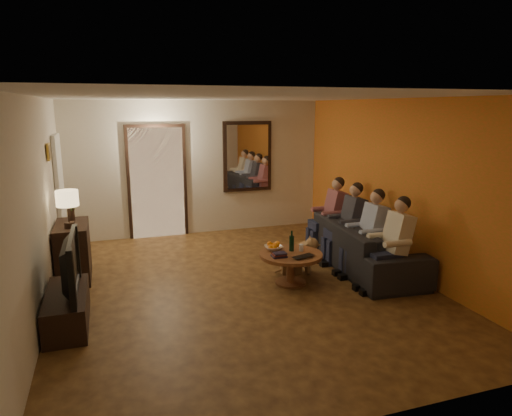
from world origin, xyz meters
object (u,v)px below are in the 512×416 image
object	(u,v)px
person_a	(393,247)
dog	(298,255)
wine_bottle	(292,240)
tv	(63,265)
sofa	(364,245)
person_b	(369,236)
table_lamp	(68,209)
person_d	(331,218)
dresser	(73,251)
tv_stand	(67,309)
bowl	(274,248)
laptop	(306,258)
person_c	(349,226)
coffee_table	(291,268)

from	to	relation	value
person_a	dog	bearing A→B (deg)	135.02
wine_bottle	tv	bearing A→B (deg)	-171.19
sofa	person_b	xyz separation A→B (m)	(-0.10, -0.30, 0.24)
tv	person_a	distance (m)	4.20
table_lamp	person_d	world-z (taller)	table_lamp
dresser	tv_stand	world-z (taller)	dresser
table_lamp	bowl	bearing A→B (deg)	-15.03
tv_stand	dog	xyz separation A→B (m)	(3.20, 0.73, 0.08)
laptop	table_lamp	bearing A→B (deg)	141.24
dresser	table_lamp	world-z (taller)	table_lamp
person_a	laptop	distance (m)	1.21
person_a	person_c	size ratio (longest dim) A/B	1.00
person_c	bowl	world-z (taller)	person_c
person_b	laptop	distance (m)	1.19
dog	person_b	bearing A→B (deg)	-12.55
dresser	person_c	distance (m)	4.24
tv_stand	dog	distance (m)	3.29
person_a	laptop	xyz separation A→B (m)	(-1.15, 0.34, -0.14)
table_lamp	tv	size ratio (longest dim) A/B	0.47
person_a	person_b	bearing A→B (deg)	90.00
dog	laptop	bearing A→B (deg)	-95.47
dresser	tv	bearing A→B (deg)	-90.00
laptop	person_b	bearing A→B (deg)	-3.77
person_b	person_d	bearing A→B (deg)	90.00
dog	dresser	bearing A→B (deg)	174.49
person_a	person_d	size ratio (longest dim) A/B	1.00
person_b	wine_bottle	world-z (taller)	person_b
person_c	wine_bottle	world-z (taller)	person_c
wine_bottle	laptop	world-z (taller)	wine_bottle
laptop	coffee_table	bearing A→B (deg)	93.10
person_b	person_c	bearing A→B (deg)	90.00
tv_stand	laptop	distance (m)	3.05
tv_stand	bowl	xyz separation A→B (m)	(2.76, 0.58, 0.28)
dresser	wine_bottle	world-z (taller)	dresser
sofa	person_c	distance (m)	0.40
tv_stand	coffee_table	xyz separation A→B (m)	(2.94, 0.36, 0.03)
dresser	wine_bottle	xyz separation A→B (m)	(2.99, -1.08, 0.19)
dresser	dog	world-z (taller)	dresser
bowl	tv_stand	bearing A→B (deg)	-168.06
table_lamp	person_d	distance (m)	4.22
sofa	laptop	world-z (taller)	sofa
bowl	laptop	size ratio (longest dim) A/B	0.79
person_b	coffee_table	size ratio (longest dim) A/B	1.34
table_lamp	tv_stand	xyz separation A→B (m)	(0.00, -1.32, -0.90)
tv	person_b	size ratio (longest dim) A/B	0.96
dresser	person_b	bearing A→B (deg)	-15.99
wine_bottle	dog	bearing A→B (deg)	51.13
person_b	person_d	distance (m)	1.20
person_b	person_c	world-z (taller)	same
dog	person_a	bearing A→B (deg)	-36.20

